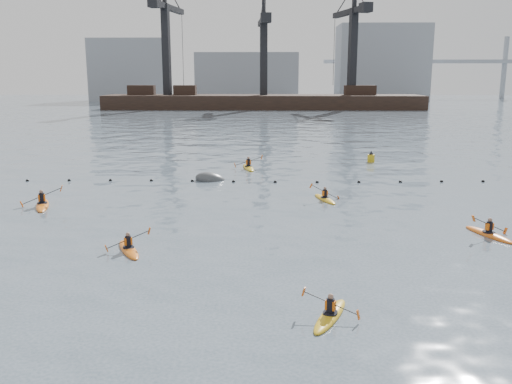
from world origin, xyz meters
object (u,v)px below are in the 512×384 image
kayaker_1 (330,315)px  kayaker_2 (42,204)px  kayaker_5 (248,167)px  nav_buoy (371,158)px  kayaker_0 (129,249)px  mooring_buoy (211,180)px  kayaker_4 (489,234)px  kayaker_3 (325,198)px

kayaker_1 → kayaker_2: kayaker_2 is taller
kayaker_1 → kayaker_5: kayaker_5 is taller
kayaker_1 → kayaker_5: size_ratio=0.79×
kayaker_1 → nav_buoy: nav_buoy is taller
kayaker_0 → mooring_buoy: kayaker_0 is taller
kayaker_0 → nav_buoy: 29.39m
kayaker_1 → mooring_buoy: (-6.04, 22.89, -0.09)m
kayaker_0 → kayaker_4: 16.93m
kayaker_0 → kayaker_5: kayaker_5 is taller
kayaker_3 → kayaker_1: bearing=-112.7°
kayaker_1 → nav_buoy: 32.44m
kayaker_5 → kayaker_4: bearing=-68.5°
mooring_buoy → kayaker_1: bearing=-75.2°
kayaker_0 → kayaker_3: size_ratio=0.99×
kayaker_1 → kayaker_3: kayaker_3 is taller
kayaker_3 → kayaker_4: size_ratio=0.94×
kayaker_3 → kayaker_4: kayaker_4 is taller
kayaker_3 → kayaker_4: bearing=-63.9°
mooring_buoy → nav_buoy: bearing=33.0°
kayaker_1 → kayaker_4: size_ratio=0.90×
mooring_buoy → nav_buoy: 15.97m
kayaker_3 → kayaker_2: bearing=169.4°
kayaker_0 → nav_buoy: (15.40, 25.03, 0.26)m
kayaker_5 → mooring_buoy: kayaker_5 is taller
kayaker_3 → mooring_buoy: kayaker_3 is taller
kayaker_4 → kayaker_0: bearing=-11.8°
kayaker_5 → nav_buoy: bearing=7.1°
kayaker_1 → kayaker_2: (-15.15, 14.70, 0.02)m
kayaker_2 → kayaker_5: kayaker_2 is taller
mooring_buoy → nav_buoy: size_ratio=1.99×
kayaker_2 → kayaker_0: bearing=-68.5°
kayaker_1 → kayaker_2: size_ratio=0.80×
kayaker_0 → kayaker_3: bearing=20.4°
kayaker_0 → kayaker_5: size_ratio=0.82×
kayaker_3 → kayaker_0: bearing=-151.0°
kayaker_2 → kayaker_4: 24.48m
kayaker_4 → kayaker_1: bearing=25.9°
kayaker_2 → kayaker_5: bearing=29.1°
kayaker_2 → kayaker_1: bearing=-63.7°
kayaker_2 → mooring_buoy: 12.25m
kayaker_3 → kayaker_5: bearing=96.7°
kayaker_2 → nav_buoy: bearing=17.3°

